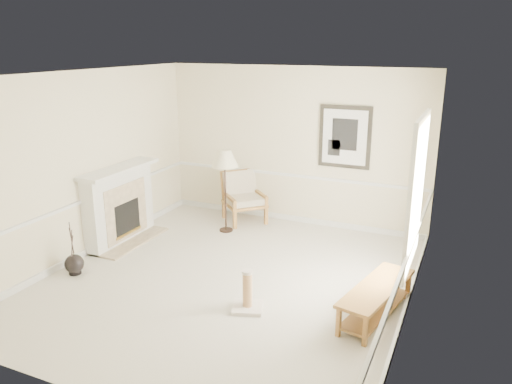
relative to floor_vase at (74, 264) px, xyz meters
The scene contains 8 objects.
ground 2.28m from the floor_vase, 19.09° to the left, with size 5.50×5.50×0.00m, color silver.
room 2.97m from the floor_vase, 19.74° to the left, with size 5.04×5.54×2.92m.
fireplace 1.44m from the floor_vase, 98.17° to the left, with size 0.64×1.64×1.31m.
floor_vase is the anchor object (origin of this frame).
armchair 3.40m from the floor_vase, 68.29° to the left, with size 1.03×1.03×0.94m.
floor_lamp 3.00m from the floor_vase, 63.45° to the left, with size 0.54×0.54×1.50m.
bench 4.34m from the floor_vase, ahead, with size 0.74×1.52×0.42m.
scratching_post 2.77m from the floor_vase, ahead, with size 0.48×0.48×0.54m.
Camera 1 is at (3.04, -5.80, 3.31)m, focal length 35.00 mm.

